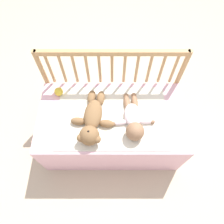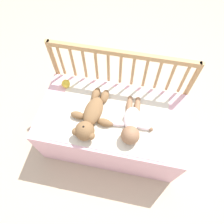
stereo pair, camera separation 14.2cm
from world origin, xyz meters
name	(u,v)px [view 1 (the left image)]	position (x,y,z in m)	size (l,w,h in m)	color
ground_plane	(112,138)	(0.00, 0.00, 0.00)	(12.00, 12.00, 0.00)	#C6B293
crib_mattress	(112,128)	(0.00, 0.00, 0.21)	(1.10, 0.59, 0.43)	#EDB7C6
crib_rail	(112,72)	(0.00, 0.32, 0.54)	(1.10, 0.04, 0.76)	tan
blanket	(112,117)	(0.00, -0.01, 0.43)	(0.81, 0.53, 0.01)	silver
teddy_bear	(92,121)	(-0.14, -0.07, 0.48)	(0.32, 0.46, 0.14)	olive
baby	(133,120)	(0.15, -0.06, 0.47)	(0.33, 0.40, 0.13)	white
toy_ball	(59,92)	(-0.41, 0.19, 0.46)	(0.07, 0.07, 0.07)	yellow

